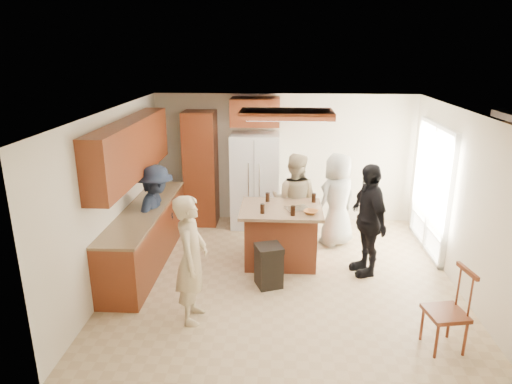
# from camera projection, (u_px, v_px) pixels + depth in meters

# --- Properties ---
(person_front_left) EXTENTS (0.45, 0.61, 1.66)m
(person_front_left) POSITION_uv_depth(u_px,v_px,m) (191.00, 259.00, 5.63)
(person_front_left) COLOR tan
(person_front_left) RESTS_ON ground
(person_behind_left) EXTENTS (0.89, 0.65, 1.65)m
(person_behind_left) POSITION_uv_depth(u_px,v_px,m) (294.00, 200.00, 7.82)
(person_behind_left) COLOR tan
(person_behind_left) RESTS_ON ground
(person_behind_right) EXTENTS (0.95, 0.90, 1.64)m
(person_behind_right) POSITION_uv_depth(u_px,v_px,m) (337.00, 200.00, 7.86)
(person_behind_right) COLOR #989890
(person_behind_right) RESTS_ON ground
(person_side_right) EXTENTS (0.75, 1.11, 1.73)m
(person_side_right) POSITION_uv_depth(u_px,v_px,m) (368.00, 220.00, 6.82)
(person_side_right) COLOR black
(person_side_right) RESTS_ON ground
(person_counter) EXTENTS (0.61, 1.08, 1.59)m
(person_counter) POSITION_uv_depth(u_px,v_px,m) (157.00, 214.00, 7.26)
(person_counter) COLOR black
(person_counter) RESTS_ON ground
(left_cabinetry) EXTENTS (0.64, 3.00, 2.30)m
(left_cabinetry) POSITION_uv_depth(u_px,v_px,m) (141.00, 206.00, 7.14)
(left_cabinetry) COLOR maroon
(left_cabinetry) RESTS_ON ground
(back_wall_units) EXTENTS (1.80, 0.60, 2.45)m
(back_wall_units) POSITION_uv_depth(u_px,v_px,m) (214.00, 155.00, 8.67)
(back_wall_units) COLOR maroon
(back_wall_units) RESTS_ON ground
(refrigerator) EXTENTS (0.90, 0.76, 1.80)m
(refrigerator) POSITION_uv_depth(u_px,v_px,m) (255.00, 181.00, 8.70)
(refrigerator) COLOR white
(refrigerator) RESTS_ON ground
(kitchen_island) EXTENTS (1.28, 1.03, 0.93)m
(kitchen_island) POSITION_uv_depth(u_px,v_px,m) (281.00, 235.00, 7.28)
(kitchen_island) COLOR #A44A2A
(kitchen_island) RESTS_ON ground
(island_items) EXTENTS (0.91, 0.72, 0.15)m
(island_items) POSITION_uv_depth(u_px,v_px,m) (297.00, 208.00, 7.02)
(island_items) COLOR silver
(island_items) RESTS_ON kitchen_island
(trash_bin) EXTENTS (0.46, 0.46, 0.63)m
(trash_bin) POSITION_uv_depth(u_px,v_px,m) (269.00, 266.00, 6.59)
(trash_bin) COLOR black
(trash_bin) RESTS_ON ground
(spindle_chair) EXTENTS (0.49, 0.49, 0.99)m
(spindle_chair) POSITION_uv_depth(u_px,v_px,m) (447.00, 313.00, 5.17)
(spindle_chair) COLOR maroon
(spindle_chair) RESTS_ON ground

